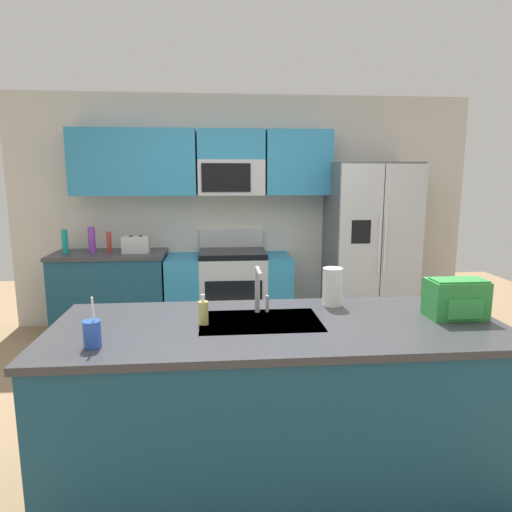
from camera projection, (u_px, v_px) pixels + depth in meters
name	position (u px, v px, depth m)	size (l,w,h in m)	color
ground_plane	(263.00, 409.00, 3.37)	(9.00, 9.00, 0.00)	#997A56
kitchen_wall_unit	(231.00, 197.00, 5.14)	(5.20, 0.43, 2.60)	beige
back_counter	(111.00, 293.00, 4.93)	(1.19, 0.63, 0.90)	navy
range_oven	(229.00, 291.00, 5.04)	(1.36, 0.61, 1.10)	#B7BABF
refrigerator	(369.00, 247.00, 5.02)	(0.90, 0.76, 1.85)	#4C4F54
island_counter	(278.00, 398.00, 2.60)	(2.51, 0.99, 0.90)	navy
toaster	(136.00, 244.00, 4.81)	(0.28, 0.16, 0.18)	#B7BABF
pepper_mill	(109.00, 242.00, 4.83)	(0.05, 0.05, 0.22)	#B2332D
bottle_teal	(65.00, 242.00, 4.75)	(0.06, 0.06, 0.26)	teal
bottle_purple	(92.00, 240.00, 4.80)	(0.07, 0.07, 0.28)	purple
sink_faucet	(259.00, 286.00, 2.67)	(0.08, 0.21, 0.28)	#B7BABF
drink_cup_blue	(92.00, 334.00, 2.16)	(0.08, 0.08, 0.25)	blue
soap_dispenser	(203.00, 312.00, 2.49)	(0.06, 0.06, 0.17)	#D8CC66
paper_towel_roll	(332.00, 287.00, 2.85)	(0.12, 0.12, 0.24)	white
backpack	(456.00, 298.00, 2.61)	(0.32, 0.22, 0.23)	green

